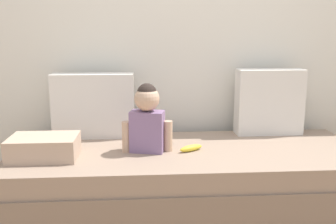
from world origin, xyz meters
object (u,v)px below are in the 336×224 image
(couch, at_px, (188,177))
(banana, at_px, (191,148))
(toddler, at_px, (147,117))
(folded_blanket, at_px, (44,147))
(throw_pillow_right, at_px, (269,102))
(throw_pillow_left, at_px, (94,106))

(couch, bearing_deg, banana, -74.01)
(toddler, distance_m, folded_blanket, 0.65)
(banana, height_order, folded_blanket, folded_blanket)
(throw_pillow_right, relative_size, folded_blanket, 1.22)
(folded_blanket, bearing_deg, throw_pillow_left, 62.01)
(throw_pillow_left, height_order, banana, throw_pillow_left)
(toddler, bearing_deg, folded_blanket, -171.84)
(folded_blanket, bearing_deg, throw_pillow_right, 16.85)
(banana, bearing_deg, toddler, 176.34)
(throw_pillow_right, relative_size, banana, 2.86)
(throw_pillow_left, bearing_deg, banana, -30.95)
(throw_pillow_left, distance_m, toddler, 0.53)
(throw_pillow_left, distance_m, banana, 0.79)
(throw_pillow_left, relative_size, folded_blanket, 1.45)
(throw_pillow_left, relative_size, toddler, 1.32)
(throw_pillow_right, distance_m, toddler, 0.99)
(toddler, xyz_separation_m, folded_blanket, (-0.62, -0.09, -0.16))
(couch, relative_size, toddler, 5.34)
(throw_pillow_left, bearing_deg, toddler, -44.86)
(couch, xyz_separation_m, banana, (0.01, -0.04, 0.22))
(couch, distance_m, banana, 0.22)
(throw_pillow_right, xyz_separation_m, banana, (-0.63, -0.39, -0.22))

